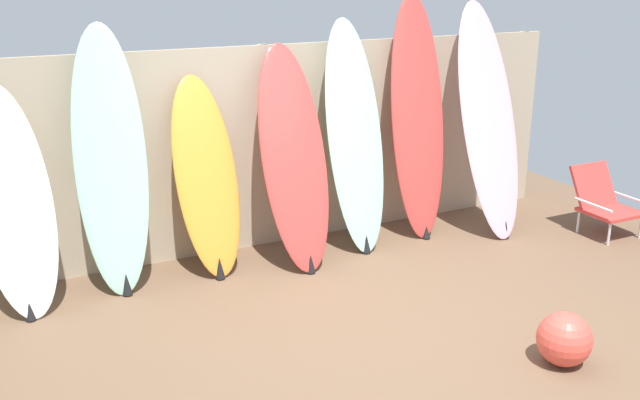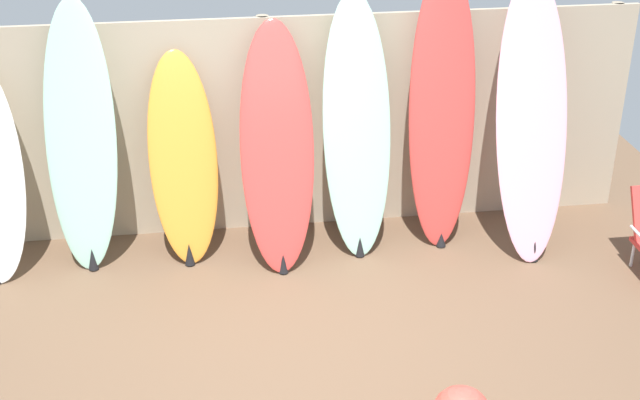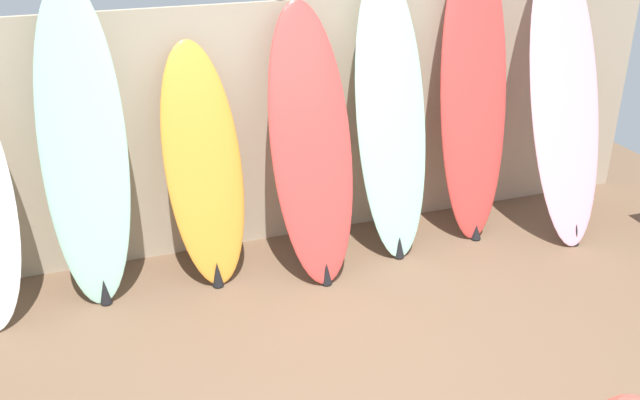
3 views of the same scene
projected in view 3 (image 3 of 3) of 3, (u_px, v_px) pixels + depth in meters
ground at (392, 395)px, 3.91m from camera, size 7.68×7.68×0.00m
fence_back at (284, 125)px, 5.24m from camera, size 6.08×0.11×1.80m
surfboard_seafoam_1 at (84, 151)px, 4.46m from camera, size 0.60×0.55×2.05m
surfboard_orange_2 at (204, 167)px, 4.78m from camera, size 0.57×0.62×1.62m
surfboard_red_3 at (311, 146)px, 4.82m from camera, size 0.60×0.78×1.84m
surfboard_seafoam_4 at (391, 120)px, 5.05m from camera, size 0.54×0.58×2.02m
surfboard_red_5 at (473, 94)px, 5.26m from camera, size 0.58×0.60×2.22m
surfboard_pink_6 at (565, 98)px, 5.31m from camera, size 0.64×0.90×2.14m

